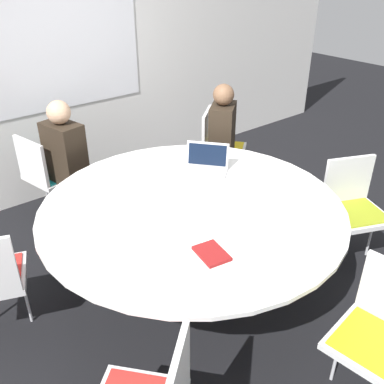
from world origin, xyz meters
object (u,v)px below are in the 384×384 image
Objects in this scene: person_0 at (224,135)px; person_1 at (67,156)px; spiral_notebook at (212,253)px; laptop at (206,164)px; chair_0 at (218,143)px; chair_5 at (354,203)px; chair_4 at (383,329)px; chair_1 at (46,171)px.

person_1 is at bearing -58.96° from person_0.
person_0 is 1.96m from spiral_notebook.
chair_0 is at bearing 93.45° from laptop.
laptop is (-0.83, -0.76, 0.29)m from chair_0.
chair_0 is at bearing -65.11° from chair_5.
chair_0 is 0.71× the size of person_1.
chair_0 is 2.65m from chair_4.
chair_1 is 3.02m from chair_4.
chair_5 is 3.65× the size of spiral_notebook.
chair_4 is at bearing 29.23° from person_0.
person_1 is at bearing -26.34° from chair_5.
chair_4 is 1.35m from chair_5.
chair_0 is 2.22m from spiral_notebook.
person_0 reaches higher than laptop.
chair_4 is 2.41m from person_0.
chair_0 is at bearing -29.37° from chair_4.
spiral_notebook is at bearing -11.62° from person_1.
person_0 is at bearing -59.42° from chair_5.
chair_0 is 1.75m from chair_1.
chair_4 is 0.71× the size of person_1.
chair_1 is 1.00× the size of chair_4.
chair_1 is at bearing 5.67° from chair_4.
chair_0 is at bearing 66.88° from person_1.
chair_5 is (1.70, -2.10, 0.00)m from chair_1.
chair_4 is at bearing -45.60° from laptop.
spiral_notebook is at bearing -77.98° from laptop.
chair_1 is at bearing -161.02° from person_1.
chair_5 is (1.04, 0.85, 0.00)m from chair_4.
laptop is at bearing -20.29° from chair_5.
chair_5 is 1.56m from spiral_notebook.
person_1 is at bearing 18.98° from chair_1.
person_1 is (-1.54, 0.29, 0.20)m from chair_0.
chair_5 is at bearing -57.52° from chair_4.
chair_1 is 3.65× the size of spiral_notebook.
person_1 reaches higher than laptop.
chair_0 is at bearing 46.79° from spiral_notebook.
chair_5 is at bearing 6.60° from laptop.
spiral_notebook is (0.16, -2.12, 0.24)m from chair_1.
chair_1 is 1.55m from laptop.
person_0 is (0.89, 2.23, 0.20)m from chair_4.
laptop is (-0.69, -0.55, 0.09)m from person_0.
chair_5 is 0.71× the size of person_0.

